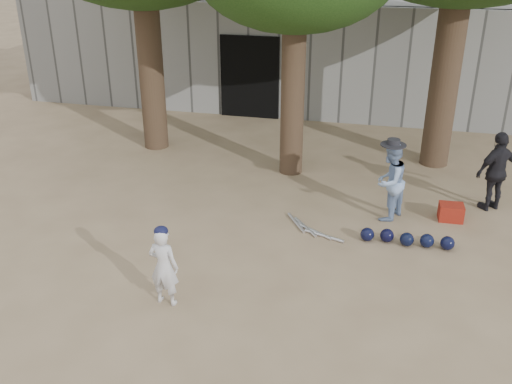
% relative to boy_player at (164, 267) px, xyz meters
% --- Properties ---
extents(ground, '(70.00, 70.00, 0.00)m').
position_rel_boy_player_xyz_m(ground, '(0.24, 0.86, -0.58)').
color(ground, '#937C5E').
rests_on(ground, ground).
extents(boy_player, '(0.45, 0.31, 1.16)m').
position_rel_boy_player_xyz_m(boy_player, '(0.00, 0.00, 0.00)').
color(boy_player, silver).
rests_on(boy_player, ground).
extents(spectator_blue, '(0.79, 0.86, 1.43)m').
position_rel_boy_player_xyz_m(spectator_blue, '(2.90, 3.33, 0.13)').
color(spectator_blue, '#83A0CB').
rests_on(spectator_blue, ground).
extents(spectator_dark, '(0.93, 0.79, 1.49)m').
position_rel_boy_player_xyz_m(spectator_dark, '(4.77, 4.16, 0.17)').
color(spectator_dark, black).
rests_on(spectator_dark, ground).
extents(red_bag, '(0.43, 0.34, 0.30)m').
position_rel_boy_player_xyz_m(red_bag, '(4.02, 3.51, -0.43)').
color(red_bag, '#A02815').
rests_on(red_bag, ground).
extents(back_building, '(16.00, 5.24, 3.00)m').
position_rel_boy_player_xyz_m(back_building, '(0.24, 11.19, 0.92)').
color(back_building, gray).
rests_on(back_building, ground).
extents(helmet_row, '(1.51, 0.29, 0.23)m').
position_rel_boy_player_xyz_m(helmet_row, '(3.25, 2.41, -0.46)').
color(helmet_row, black).
rests_on(helmet_row, ground).
extents(bat_pile, '(1.10, 0.83, 0.06)m').
position_rel_boy_player_xyz_m(bat_pile, '(1.64, 2.53, -0.55)').
color(bat_pile, silver).
rests_on(bat_pile, ground).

